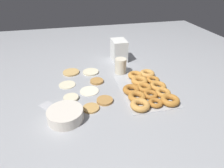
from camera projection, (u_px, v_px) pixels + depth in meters
ground_plane at (99, 86)px, 1.29m from camera, size 3.00×3.00×0.00m
pancake_0 at (67, 84)px, 1.30m from camera, size 0.11×0.11×0.01m
pancake_1 at (89, 91)px, 1.24m from camera, size 0.12×0.12×0.01m
pancake_2 at (91, 72)px, 1.45m from camera, size 0.11×0.11×0.01m
pancake_3 at (71, 72)px, 1.45m from camera, size 0.12×0.12×0.01m
pancake_4 at (91, 108)px, 1.08m from camera, size 0.09×0.09×0.01m
pancake_5 at (97, 81)px, 1.33m from camera, size 0.09×0.09×0.01m
pancake_6 at (71, 98)px, 1.17m from camera, size 0.09×0.09×0.01m
pancake_7 at (105, 100)px, 1.14m from camera, size 0.09×0.09×0.01m
donut_tray at (146, 89)px, 1.23m from camera, size 0.44×0.29×0.04m
batter_bowl at (65, 115)px, 1.00m from camera, size 0.18×0.18×0.06m
container_stack at (119, 50)px, 1.61m from camera, size 0.15×0.11×0.17m
paper_cup at (121, 66)px, 1.43m from camera, size 0.08×0.08×0.11m
spatula at (52, 108)px, 1.09m from camera, size 0.21×0.17×0.01m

